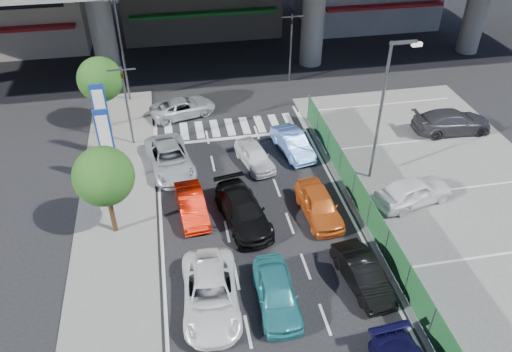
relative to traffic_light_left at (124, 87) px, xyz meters
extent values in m
plane|color=black|center=(6.20, -12.00, -3.94)|extent=(120.00, 120.00, 0.00)
cube|color=#575755|center=(17.20, -10.00, -3.91)|extent=(12.00, 28.00, 0.06)
cube|color=#575755|center=(-0.80, -8.00, -3.88)|extent=(4.00, 30.00, 0.12)
cylinder|color=#62625E|center=(-1.80, 10.00, 0.06)|extent=(1.80, 1.80, 8.00)
cylinder|color=#62625E|center=(14.20, 10.00, 0.06)|extent=(1.80, 1.80, 8.00)
cylinder|color=#62625E|center=(28.20, 10.00, 0.06)|extent=(1.80, 1.80, 8.00)
cube|color=maroon|center=(-9.80, 14.90, -1.14)|extent=(10.80, 1.60, 0.25)
cube|color=#156B20|center=(6.20, 15.90, -1.14)|extent=(12.60, 1.60, 0.25)
cube|color=maroon|center=(22.20, 14.90, -1.14)|extent=(10.80, 1.60, 0.25)
cylinder|color=#595B60|center=(0.00, 0.00, -1.34)|extent=(0.14, 0.14, 5.20)
cube|color=#595B60|center=(0.00, 0.00, 1.06)|extent=(1.60, 0.08, 0.08)
imported|color=black|center=(0.00, 0.00, 0.76)|extent=(0.26, 1.24, 0.50)
cylinder|color=#595B60|center=(11.70, 7.00, -1.34)|extent=(0.14, 0.14, 5.20)
cube|color=#595B60|center=(11.70, 7.00, 1.06)|extent=(1.60, 0.08, 0.08)
imported|color=black|center=(11.70, 7.00, 0.76)|extent=(0.26, 1.24, 0.50)
cylinder|color=#595B60|center=(13.20, -6.00, 0.06)|extent=(0.16, 0.16, 8.00)
cube|color=#595B60|center=(13.80, -6.00, 3.96)|extent=(1.40, 0.15, 0.15)
cube|color=silver|center=(14.50, -6.00, 3.81)|extent=(0.50, 0.22, 0.18)
cylinder|color=#595B60|center=(-0.30, 6.00, 0.06)|extent=(0.16, 0.16, 8.00)
cylinder|color=#595B60|center=(-1.00, -4.00, -2.84)|extent=(0.10, 0.10, 2.20)
cube|color=navy|center=(-1.00, -4.00, -0.74)|extent=(0.80, 0.12, 3.00)
cube|color=white|center=(-1.00, -4.07, -0.74)|extent=(0.60, 0.02, 2.40)
cylinder|color=#595B60|center=(-1.40, -1.00, -2.84)|extent=(0.10, 0.10, 2.20)
cube|color=navy|center=(-1.40, -1.00, -0.74)|extent=(0.80, 0.12, 3.00)
cube|color=white|center=(-1.40, -1.07, -0.74)|extent=(0.60, 0.02, 2.40)
cylinder|color=#382314|center=(-0.80, -8.00, -2.74)|extent=(0.24, 0.24, 2.40)
sphere|color=#144112|center=(-0.80, -8.00, -0.54)|extent=(2.80, 2.80, 2.80)
cylinder|color=#382314|center=(-1.60, 2.50, -2.74)|extent=(0.24, 0.24, 2.40)
sphere|color=#144112|center=(-1.60, 2.50, -0.54)|extent=(2.80, 2.80, 2.80)
imported|color=white|center=(3.32, -13.39, -3.25)|extent=(2.57, 5.09, 1.38)
imported|color=teal|center=(6.01, -13.85, -3.25)|extent=(1.72, 4.09, 1.38)
imported|color=black|center=(9.93, -13.46, -3.30)|extent=(1.87, 4.00, 1.27)
imported|color=red|center=(3.03, -7.38, -3.32)|extent=(1.62, 3.83, 1.23)
imported|color=black|center=(5.52, -8.38, -3.25)|extent=(2.74, 5.02, 1.38)
imported|color=#CD5819|center=(9.39, -8.65, -3.25)|extent=(1.83, 4.13, 1.38)
imported|color=#ABAEB3|center=(2.16, -3.06, -3.25)|extent=(3.02, 5.26, 1.38)
imported|color=silver|center=(7.02, -3.53, -3.33)|extent=(2.22, 3.82, 1.22)
imported|color=#5681D3|center=(9.51, -2.69, -3.29)|extent=(2.10, 4.10, 1.29)
imported|color=#B6BBBF|center=(3.32, 3.14, -3.33)|extent=(4.78, 3.17, 1.22)
imported|color=white|center=(14.50, -8.60, -3.14)|extent=(4.58, 2.71, 1.46)
imported|color=#323036|center=(20.09, -2.30, -3.14)|extent=(5.13, 2.26, 1.46)
cone|color=#FD580E|center=(11.89, -5.76, -3.52)|extent=(0.45, 0.45, 0.71)
camera|label=1|loc=(2.61, -27.23, 12.85)|focal=35.00mm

